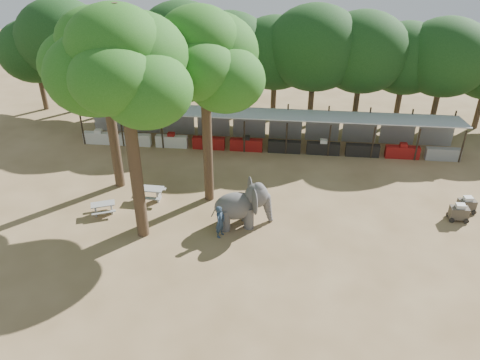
# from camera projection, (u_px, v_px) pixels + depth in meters

# --- Properties ---
(ground) EXTENTS (100.00, 100.00, 0.00)m
(ground) POSITION_uv_depth(u_px,v_px,m) (249.00, 265.00, 23.36)
(ground) COLOR brown
(ground) RESTS_ON ground
(vendor_stalls) EXTENTS (28.00, 2.99, 2.80)m
(vendor_stalls) POSITION_uv_depth(u_px,v_px,m) (266.00, 131.00, 34.70)
(vendor_stalls) COLOR #ACAFB4
(vendor_stalls) RESTS_ON ground
(yard_tree_left) EXTENTS (7.10, 6.90, 11.02)m
(yard_tree_left) POSITION_uv_depth(u_px,v_px,m) (101.00, 58.00, 26.33)
(yard_tree_left) COLOR #332316
(yard_tree_left) RESTS_ON ground
(yard_tree_center) EXTENTS (7.10, 6.90, 12.04)m
(yard_tree_center) POSITION_uv_depth(u_px,v_px,m) (121.00, 67.00, 21.24)
(yard_tree_center) COLOR #332316
(yard_tree_center) RESTS_ON ground
(yard_tree_back) EXTENTS (7.10, 6.90, 11.36)m
(yard_tree_back) POSITION_uv_depth(u_px,v_px,m) (202.00, 60.00, 24.73)
(yard_tree_back) COLOR #332316
(yard_tree_back) RESTS_ON ground
(backdrop_trees) EXTENTS (46.46, 5.95, 8.33)m
(backdrop_trees) POSITION_uv_depth(u_px,v_px,m) (272.00, 55.00, 36.99)
(backdrop_trees) COLOR #332316
(backdrop_trees) RESTS_ON ground
(elephant) EXTENTS (3.49, 2.56, 2.59)m
(elephant) POSITION_uv_depth(u_px,v_px,m) (243.00, 205.00, 25.81)
(elephant) COLOR #454343
(elephant) RESTS_ON ground
(handler) EXTENTS (0.67, 0.79, 1.87)m
(handler) POSITION_uv_depth(u_px,v_px,m) (220.00, 222.00, 25.02)
(handler) COLOR #26384C
(handler) RESTS_ON ground
(picnic_table_near) EXTENTS (1.71, 1.63, 0.67)m
(picnic_table_near) POSITION_uv_depth(u_px,v_px,m) (103.00, 207.00, 27.17)
(picnic_table_near) COLOR gray
(picnic_table_near) RESTS_ON ground
(picnic_table_far) EXTENTS (1.64, 1.48, 0.80)m
(picnic_table_far) POSITION_uv_depth(u_px,v_px,m) (150.00, 192.00, 28.46)
(picnic_table_far) COLOR gray
(picnic_table_far) RESTS_ON ground
(cart_front) EXTENTS (1.09, 0.72, 1.06)m
(cart_front) POSITION_uv_depth(u_px,v_px,m) (459.00, 212.00, 26.55)
(cart_front) COLOR #3C342A
(cart_front) RESTS_ON ground
(cart_back) EXTENTS (1.14, 0.83, 1.03)m
(cart_back) POSITION_uv_depth(u_px,v_px,m) (467.00, 204.00, 27.28)
(cart_back) COLOR #3C342A
(cart_back) RESTS_ON ground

